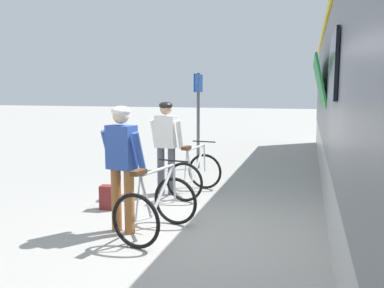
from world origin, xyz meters
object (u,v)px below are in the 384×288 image
(cyclist_far_in_blue, at_px, (122,158))
(bicycle_far_silver, at_px, (157,207))
(bicycle_near_white, at_px, (195,174))
(backpack_on_platform, at_px, (109,197))
(cyclist_near_in_white, at_px, (166,139))
(platform_sign_post, at_px, (198,104))

(cyclist_far_in_blue, distance_m, bicycle_far_silver, 0.82)
(bicycle_far_silver, bearing_deg, bicycle_near_white, 92.27)
(bicycle_near_white, height_order, bicycle_far_silver, same)
(bicycle_near_white, xyz_separation_m, backpack_on_platform, (-1.13, -1.29, -0.20))
(cyclist_far_in_blue, height_order, bicycle_far_silver, cyclist_far_in_blue)
(cyclist_near_in_white, height_order, bicycle_near_white, cyclist_near_in_white)
(cyclist_near_in_white, bearing_deg, bicycle_far_silver, -73.52)
(cyclist_near_in_white, distance_m, backpack_on_platform, 1.59)
(cyclist_near_in_white, relative_size, platform_sign_post, 0.73)
(backpack_on_platform, bearing_deg, platform_sign_post, 76.92)
(backpack_on_platform, distance_m, platform_sign_post, 4.13)
(platform_sign_post, bearing_deg, backpack_on_platform, -97.22)
(cyclist_far_in_blue, bearing_deg, bicycle_near_white, 79.40)
(cyclist_near_in_white, xyz_separation_m, bicycle_near_white, (0.54, 0.09, -0.65))
(bicycle_far_silver, bearing_deg, cyclist_near_in_white, 106.48)
(cyclist_near_in_white, xyz_separation_m, cyclist_far_in_blue, (0.13, -2.13, 0.00))
(bicycle_near_white, relative_size, backpack_on_platform, 2.86)
(bicycle_far_silver, bearing_deg, backpack_on_platform, 142.57)
(bicycle_near_white, relative_size, platform_sign_post, 0.48)
(cyclist_near_in_white, bearing_deg, platform_sign_post, 92.09)
(bicycle_far_silver, distance_m, backpack_on_platform, 1.54)
(bicycle_far_silver, height_order, platform_sign_post, platform_sign_post)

